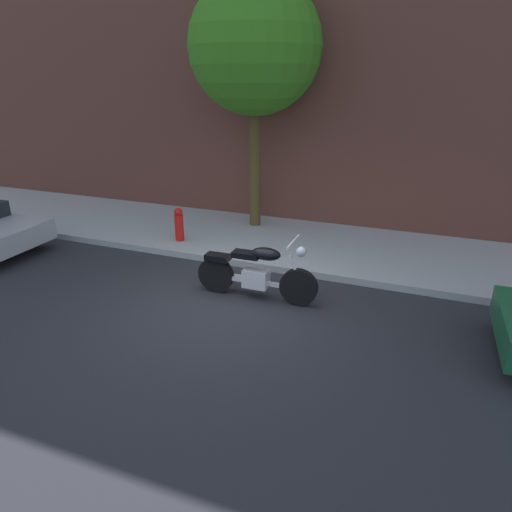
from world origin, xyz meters
name	(u,v)px	position (x,y,z in m)	size (l,w,h in m)	color
ground_plane	(223,306)	(0.00, 0.00, 0.00)	(60.00, 60.00, 0.00)	#28282D
sidewalk	(284,242)	(0.00, 3.32, 0.07)	(25.59, 3.25, 0.14)	#A9A9A9
building_facade	(314,31)	(0.00, 5.19, 4.64)	(25.59, 0.50, 9.28)	brown
motorcycle	(256,273)	(0.40, 0.52, 0.47)	(2.20, 0.70, 1.15)	black
street_tree	(255,47)	(-1.05, 4.13, 4.26)	(3.00, 3.00, 5.79)	#52411E
fire_hydrant	(179,227)	(-2.21, 2.36, 0.46)	(0.20, 0.20, 0.91)	red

